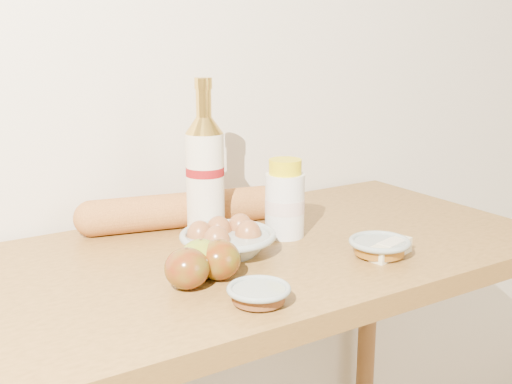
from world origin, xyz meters
TOP-DOWN VIEW (x-y plane):
  - back_wall at (0.00, 1.51)m, footprint 3.50×0.02m
  - table at (0.00, 1.18)m, footprint 1.20×0.60m
  - bourbon_bottle at (-0.02, 1.31)m, footprint 0.10×0.10m
  - cream_bottle at (0.11, 1.21)m, footprint 0.08×0.08m
  - egg_bowl at (-0.04, 1.19)m, footprint 0.18×0.18m
  - baguette at (-0.04, 1.38)m, footprint 0.45×0.17m
  - apple_yellowgreen at (-0.14, 1.10)m, footprint 0.09×0.09m
  - apple_redgreen_front at (-0.18, 1.08)m, footprint 0.07×0.07m
  - apple_redgreen_right at (-0.12, 1.08)m, footprint 0.10×0.10m
  - sugar_bowl at (-0.11, 0.96)m, footprint 0.12×0.12m
  - syrup_bowl at (0.19, 1.02)m, footprint 0.11×0.11m
  - butter_stick at (0.20, 1.01)m, footprint 0.11×0.05m

SIDE VIEW (x-z plane):
  - table at x=0.00m, z-range 0.33..1.23m
  - butter_stick at x=0.20m, z-range 0.90..0.93m
  - sugar_bowl at x=-0.11m, z-range 0.90..0.93m
  - syrup_bowl at x=0.19m, z-range 0.90..0.93m
  - egg_bowl at x=-0.04m, z-range 0.89..0.96m
  - apple_redgreen_front at x=-0.18m, z-range 0.90..0.97m
  - apple_yellowgreen at x=-0.14m, z-range 0.90..0.97m
  - apple_redgreen_right at x=-0.12m, z-range 0.90..0.97m
  - baguette at x=-0.04m, z-range 0.90..0.97m
  - cream_bottle at x=0.11m, z-range 0.89..1.05m
  - bourbon_bottle at x=-0.02m, z-range 0.87..1.19m
  - back_wall at x=0.00m, z-range 0.00..2.60m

